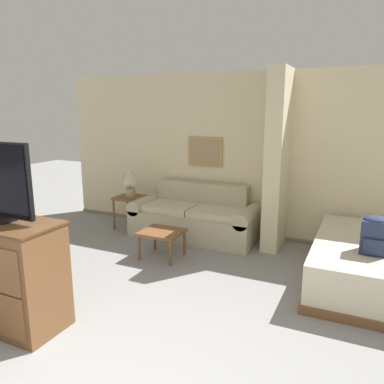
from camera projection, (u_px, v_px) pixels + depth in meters
name	position (u px, v px, depth m)	size (l,w,h in m)	color
wall_back	(264.00, 157.00, 5.85)	(7.29, 0.16, 2.60)	beige
wall_partition_pillar	(277.00, 161.00, 5.39)	(0.24, 0.67, 2.60)	beige
couch	(195.00, 218.00, 6.04)	(2.03, 0.84, 0.84)	#B7AD8E
coffee_table	(162.00, 234.00, 5.18)	(0.57, 0.51, 0.38)	brown
side_table	(131.00, 201.00, 6.47)	(0.48, 0.48, 0.56)	brown
table_lamp	(130.00, 179.00, 6.38)	(0.30, 0.30, 0.48)	tan
tv_dresser	(7.00, 273.00, 3.52)	(1.12, 0.55, 1.03)	brown
bed	(376.00, 263.00, 4.38)	(1.41, 2.09, 0.52)	brown
backpack	(374.00, 234.00, 3.96)	(0.27, 0.25, 0.41)	#232D4C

